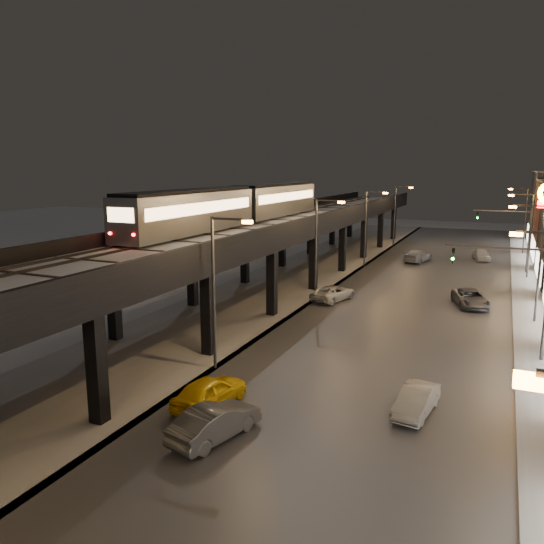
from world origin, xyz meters
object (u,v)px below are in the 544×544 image
(car_near_white, at_px, (215,423))
(car_mid_dark, at_px, (418,256))
(car_onc_silver, at_px, (416,402))
(car_onc_dark, at_px, (470,299))
(subway_train, at_px, (240,204))
(car_taxi, at_px, (210,392))
(car_mid_silver, at_px, (333,293))
(car_onc_red, at_px, (481,255))

(car_near_white, xyz_separation_m, car_mid_dark, (1.35, 48.75, 0.01))
(car_onc_silver, bearing_deg, car_onc_dark, 94.49)
(subway_train, xyz_separation_m, car_mid_dark, (13.25, 22.72, -7.54))
(car_near_white, distance_m, car_mid_dark, 48.77)
(car_taxi, bearing_deg, car_near_white, 133.09)
(car_onc_silver, bearing_deg, car_mid_silver, 124.77)
(car_near_white, relative_size, car_onc_dark, 0.90)
(car_mid_dark, distance_m, car_onc_silver, 43.27)
(car_onc_red, bearing_deg, subway_train, -140.79)
(car_mid_silver, bearing_deg, car_near_white, 112.20)
(car_taxi, height_order, car_onc_silver, car_taxi)
(car_near_white, relative_size, car_mid_dark, 0.87)
(car_taxi, bearing_deg, car_onc_dark, -103.66)
(car_taxi, relative_size, car_onc_red, 1.04)
(subway_train, distance_m, car_mid_dark, 27.36)
(car_mid_silver, bearing_deg, car_onc_dark, -150.63)
(car_near_white, height_order, car_onc_silver, car_near_white)
(car_mid_dark, xyz_separation_m, car_onc_red, (7.23, 4.45, -0.04))
(car_onc_silver, xyz_separation_m, car_onc_dark, (1.13, 22.33, 0.05))
(car_mid_silver, xyz_separation_m, car_onc_red, (11.15, 27.53, 0.05))
(car_taxi, bearing_deg, car_mid_dark, -85.05)
(car_mid_dark, height_order, car_onc_dark, car_mid_dark)
(car_near_white, relative_size, car_onc_silver, 1.15)
(car_onc_dark, bearing_deg, car_taxi, -130.06)
(car_taxi, height_order, car_near_white, car_taxi)
(car_taxi, relative_size, car_onc_dark, 0.88)
(car_near_white, height_order, car_onc_red, car_near_white)
(subway_train, height_order, car_onc_red, subway_train)
(subway_train, distance_m, car_mid_silver, 12.06)
(subway_train, height_order, car_onc_dark, subway_train)
(car_onc_silver, relative_size, car_onc_red, 0.93)
(car_taxi, distance_m, car_onc_red, 51.57)
(car_taxi, xyz_separation_m, car_mid_dark, (3.18, 46.05, 0.00))
(car_near_white, xyz_separation_m, car_onc_dark, (8.79, 28.27, -0.05))
(subway_train, height_order, car_mid_dark, subway_train)
(car_taxi, distance_m, car_mid_silver, 22.99)
(car_near_white, bearing_deg, car_mid_dark, -77.59)
(car_mid_dark, bearing_deg, car_near_white, 102.16)
(car_mid_dark, relative_size, car_onc_silver, 1.32)
(car_onc_silver, bearing_deg, car_taxi, -153.74)
(car_near_white, distance_m, car_onc_dark, 29.60)
(car_onc_silver, bearing_deg, car_mid_dark, 105.77)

